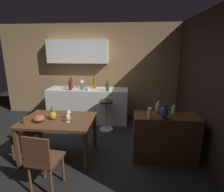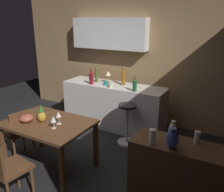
{
  "view_description": "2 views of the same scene",
  "coord_description": "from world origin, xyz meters",
  "px_view_note": "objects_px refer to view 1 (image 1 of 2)",
  "views": [
    {
      "loc": [
        1.17,
        -3.11,
        1.93
      ],
      "look_at": [
        0.8,
        0.6,
        0.95
      ],
      "focal_mm": 29.12,
      "sensor_mm": 36.0,
      "label": 1
    },
    {
      "loc": [
        2.3,
        -2.58,
        2.16
      ],
      "look_at": [
        0.47,
        0.68,
        0.95
      ],
      "focal_mm": 38.65,
      "sensor_mm": 36.0,
      "label": 2
    }
  ],
  "objects_px": {
    "wine_glass_left": "(69,111)",
    "wine_bottle_amber": "(95,82)",
    "cup_cream": "(88,89)",
    "cup_teal": "(82,88)",
    "pillar_candle_tall": "(174,110)",
    "pillar_candle_short": "(150,113)",
    "vase_ceramic_ivory": "(158,108)",
    "fruit_bowl": "(39,118)",
    "pineapple_centerpiece": "(53,113)",
    "counter_lamp": "(82,82)",
    "chair_by_doorway": "(43,159)",
    "wine_glass_right": "(68,115)",
    "bar_stool": "(106,114)",
    "chair_near_window": "(28,133)",
    "dining_table": "(59,124)",
    "wine_bottle_green": "(107,86)",
    "wine_bottle_ruby": "(70,85)",
    "sideboard_cabinet": "(165,137)",
    "wine_bottle_olive": "(72,82)",
    "vase_ceramic_blue": "(164,112)"
  },
  "relations": [
    {
      "from": "cup_cream",
      "to": "vase_ceramic_ivory",
      "type": "bearing_deg",
      "value": -39.2
    },
    {
      "from": "wine_bottle_ruby",
      "to": "cup_cream",
      "type": "distance_m",
      "value": 0.47
    },
    {
      "from": "dining_table",
      "to": "sideboard_cabinet",
      "type": "height_order",
      "value": "sideboard_cabinet"
    },
    {
      "from": "chair_near_window",
      "to": "wine_bottle_green",
      "type": "distance_m",
      "value": 2.07
    },
    {
      "from": "wine_bottle_amber",
      "to": "fruit_bowl",
      "type": "bearing_deg",
      "value": -106.47
    },
    {
      "from": "dining_table",
      "to": "cup_teal",
      "type": "relative_size",
      "value": 10.42
    },
    {
      "from": "vase_ceramic_ivory",
      "to": "wine_bottle_ruby",
      "type": "bearing_deg",
      "value": 147.17
    },
    {
      "from": "pineapple_centerpiece",
      "to": "wine_bottle_ruby",
      "type": "xyz_separation_m",
      "value": [
        -0.2,
        1.57,
        0.19
      ]
    },
    {
      "from": "cup_teal",
      "to": "pillar_candle_tall",
      "type": "relative_size",
      "value": 0.72
    },
    {
      "from": "wine_glass_left",
      "to": "wine_glass_right",
      "type": "height_order",
      "value": "wine_glass_left"
    },
    {
      "from": "sideboard_cabinet",
      "to": "bar_stool",
      "type": "bearing_deg",
      "value": 137.64
    },
    {
      "from": "counter_lamp",
      "to": "pillar_candle_short",
      "type": "height_order",
      "value": "counter_lamp"
    },
    {
      "from": "pineapple_centerpiece",
      "to": "vase_ceramic_blue",
      "type": "relative_size",
      "value": 1.08
    },
    {
      "from": "cup_cream",
      "to": "cup_teal",
      "type": "height_order",
      "value": "cup_cream"
    },
    {
      "from": "cup_cream",
      "to": "cup_teal",
      "type": "xyz_separation_m",
      "value": [
        -0.17,
        0.11,
        -0.01
      ]
    },
    {
      "from": "wine_bottle_green",
      "to": "pillar_candle_tall",
      "type": "height_order",
      "value": "wine_bottle_green"
    },
    {
      "from": "chair_by_doorway",
      "to": "counter_lamp",
      "type": "xyz_separation_m",
      "value": [
        -0.14,
        2.62,
        0.59
      ]
    },
    {
      "from": "bar_stool",
      "to": "pineapple_centerpiece",
      "type": "bearing_deg",
      "value": -121.48
    },
    {
      "from": "dining_table",
      "to": "vase_ceramic_blue",
      "type": "bearing_deg",
      "value": 0.24
    },
    {
      "from": "sideboard_cabinet",
      "to": "wine_bottle_olive",
      "type": "distance_m",
      "value": 2.76
    },
    {
      "from": "wine_bottle_green",
      "to": "pillar_candle_tall",
      "type": "bearing_deg",
      "value": -43.22
    },
    {
      "from": "pillar_candle_short",
      "to": "vase_ceramic_ivory",
      "type": "distance_m",
      "value": 0.29
    },
    {
      "from": "cup_cream",
      "to": "pillar_candle_tall",
      "type": "relative_size",
      "value": 0.77
    },
    {
      "from": "bar_stool",
      "to": "wine_glass_right",
      "type": "relative_size",
      "value": 4.25
    },
    {
      "from": "wine_glass_left",
      "to": "pillar_candle_tall",
      "type": "xyz_separation_m",
      "value": [
        1.82,
        0.23,
        0.01
      ]
    },
    {
      "from": "wine_glass_right",
      "to": "wine_bottle_ruby",
      "type": "height_order",
      "value": "wine_bottle_ruby"
    },
    {
      "from": "bar_stool",
      "to": "wine_glass_right",
      "type": "distance_m",
      "value": 1.48
    },
    {
      "from": "wine_bottle_amber",
      "to": "wine_bottle_ruby",
      "type": "xyz_separation_m",
      "value": [
        -0.58,
        -0.26,
        -0.03
      ]
    },
    {
      "from": "wine_glass_right",
      "to": "pineapple_centerpiece",
      "type": "height_order",
      "value": "pineapple_centerpiece"
    },
    {
      "from": "sideboard_cabinet",
      "to": "wine_glass_right",
      "type": "distance_m",
      "value": 1.72
    },
    {
      "from": "wine_glass_left",
      "to": "vase_ceramic_blue",
      "type": "xyz_separation_m",
      "value": [
        1.61,
        -0.02,
        0.05
      ]
    },
    {
      "from": "chair_by_doorway",
      "to": "cup_cream",
      "type": "bearing_deg",
      "value": 87.88
    },
    {
      "from": "pineapple_centerpiece",
      "to": "wine_bottle_ruby",
      "type": "bearing_deg",
      "value": 97.19
    },
    {
      "from": "dining_table",
      "to": "wine_glass_left",
      "type": "distance_m",
      "value": 0.3
    },
    {
      "from": "wine_glass_left",
      "to": "wine_bottle_amber",
      "type": "relative_size",
      "value": 0.54
    },
    {
      "from": "dining_table",
      "to": "vase_ceramic_ivory",
      "type": "xyz_separation_m",
      "value": [
        1.73,
        0.25,
        0.27
      ]
    },
    {
      "from": "bar_stool",
      "to": "pineapple_centerpiece",
      "type": "distance_m",
      "value": 1.53
    },
    {
      "from": "vase_ceramic_blue",
      "to": "cup_teal",
      "type": "bearing_deg",
      "value": 137.84
    },
    {
      "from": "pineapple_centerpiece",
      "to": "pillar_candle_short",
      "type": "distance_m",
      "value": 1.65
    },
    {
      "from": "pineapple_centerpiece",
      "to": "pillar_candle_tall",
      "type": "distance_m",
      "value": 2.1
    },
    {
      "from": "chair_by_doorway",
      "to": "vase_ceramic_ivory",
      "type": "relative_size",
      "value": 4.01
    },
    {
      "from": "pineapple_centerpiece",
      "to": "wine_glass_left",
      "type": "bearing_deg",
      "value": 12.73
    },
    {
      "from": "wine_bottle_green",
      "to": "cup_teal",
      "type": "xyz_separation_m",
      "value": [
        -0.67,
        0.11,
        -0.08
      ]
    },
    {
      "from": "wine_glass_right",
      "to": "counter_lamp",
      "type": "distance_m",
      "value": 1.95
    },
    {
      "from": "chair_near_window",
      "to": "vase_ceramic_ivory",
      "type": "distance_m",
      "value": 2.35
    },
    {
      "from": "fruit_bowl",
      "to": "pillar_candle_short",
      "type": "distance_m",
      "value": 1.85
    },
    {
      "from": "pillar_candle_tall",
      "to": "counter_lamp",
      "type": "bearing_deg",
      "value": 143.07
    },
    {
      "from": "chair_near_window",
      "to": "pineapple_centerpiece",
      "type": "distance_m",
      "value": 0.6
    },
    {
      "from": "chair_by_doorway",
      "to": "wine_glass_left",
      "type": "distance_m",
      "value": 0.94
    },
    {
      "from": "dining_table",
      "to": "wine_bottle_green",
      "type": "bearing_deg",
      "value": 65.82
    }
  ]
}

